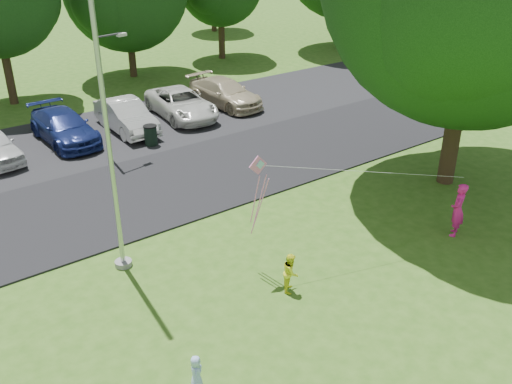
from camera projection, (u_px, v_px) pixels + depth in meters
ground at (328, 307)px, 15.00m from camera, size 120.00×120.00×0.00m
park_road at (164, 186)px, 21.46m from camera, size 60.00×6.00×0.06m
parking_strip at (97, 136)px, 26.14m from camera, size 42.00×7.00×0.06m
flagpole at (107, 132)px, 14.88m from camera, size 0.50×0.50×10.00m
street_lamp at (106, 86)px, 22.59m from camera, size 1.44×0.39×5.14m
trash_can at (151, 136)px, 24.95m from camera, size 0.60×0.60×0.95m
parked_cars at (104, 119)px, 26.07m from camera, size 17.10×5.19×1.44m
woman at (458, 210)px, 17.95m from camera, size 0.78×0.70×1.79m
child_yellow at (291, 272)px, 15.43m from camera, size 0.70×0.69×1.14m
child_blue at (196, 372)px, 12.31m from camera, size 0.46×0.49×0.84m
kite at (265, 180)px, 15.41m from camera, size 6.51×2.45×2.45m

